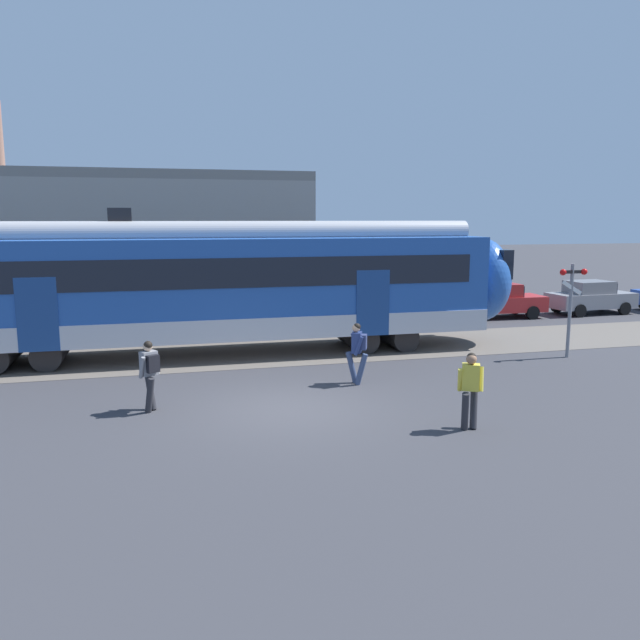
% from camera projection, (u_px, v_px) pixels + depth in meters
% --- Properties ---
extents(ground_plane, '(160.00, 160.00, 0.00)m').
position_uv_depth(ground_plane, '(287.00, 408.00, 14.65)').
color(ground_plane, '#38383D').
extents(pedestrian_grey, '(0.50, 0.71, 1.67)m').
position_uv_depth(pedestrian_grey, '(150.00, 370.00, 14.27)').
color(pedestrian_grey, '#28282D').
rests_on(pedestrian_grey, ground).
extents(pedestrian_navy, '(0.57, 0.65, 1.67)m').
position_uv_depth(pedestrian_navy, '(358.00, 348.00, 16.66)').
color(pedestrian_navy, navy).
rests_on(pedestrian_navy, ground).
extents(pedestrian_yellow, '(0.66, 0.55, 1.67)m').
position_uv_depth(pedestrian_yellow, '(470.00, 385.00, 13.04)').
color(pedestrian_yellow, '#28282D').
rests_on(pedestrian_yellow, ground).
extents(parked_car_red, '(4.06, 1.88, 1.54)m').
position_uv_depth(parked_car_red, '(498.00, 300.00, 27.87)').
color(parked_car_red, '#B22323').
rests_on(parked_car_red, ground).
extents(parked_car_grey, '(4.08, 1.91, 1.54)m').
position_uv_depth(parked_car_grey, '(590.00, 297.00, 29.02)').
color(parked_car_grey, gray).
rests_on(parked_car_grey, ground).
extents(crossing_signal, '(0.96, 0.22, 3.00)m').
position_uv_depth(crossing_signal, '(571.00, 295.00, 19.70)').
color(crossing_signal, gray).
rests_on(crossing_signal, ground).
extents(background_building, '(16.21, 5.00, 9.20)m').
position_uv_depth(background_building, '(125.00, 246.00, 27.63)').
color(background_building, gray).
rests_on(background_building, ground).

